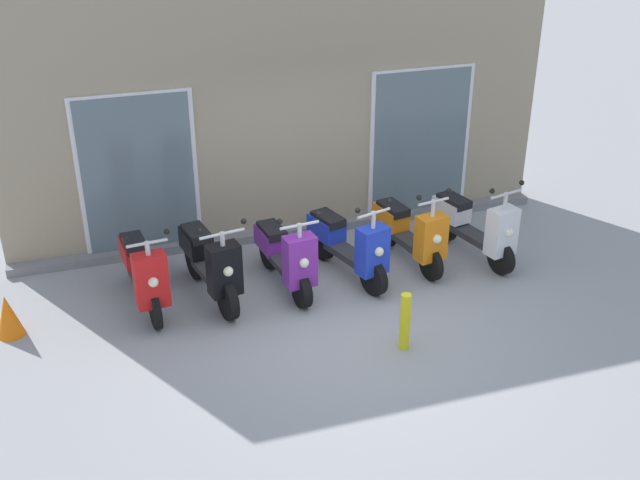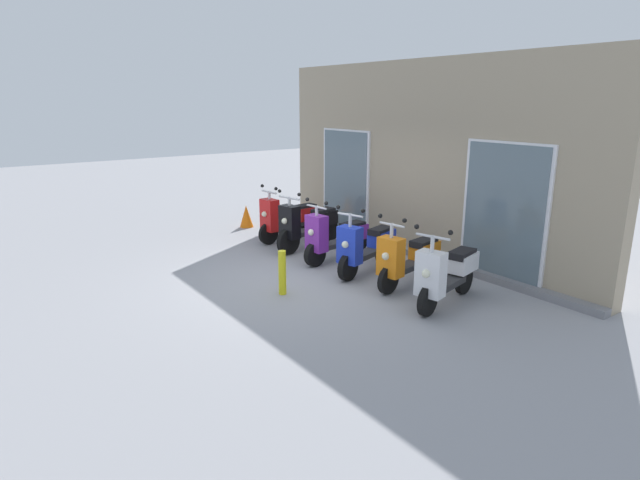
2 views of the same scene
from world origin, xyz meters
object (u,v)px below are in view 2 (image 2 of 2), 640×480
object	(u,v)px
scooter_white	(447,273)
curb_bollard	(282,273)
scooter_blue	(366,246)
scooter_red	(288,217)
scooter_orange	(408,257)
scooter_black	(308,225)
scooter_purple	(335,237)
traffic_cone	(246,216)

from	to	relation	value
scooter_white	curb_bollard	bearing A→B (deg)	-136.02
scooter_blue	scooter_red	bearing A→B (deg)	178.56
scooter_orange	curb_bollard	world-z (taller)	scooter_orange
curb_bollard	scooter_orange	bearing A→B (deg)	64.86
scooter_black	scooter_blue	size ratio (longest dim) A/B	1.04
scooter_red	scooter_white	xyz separation A→B (m)	(4.45, -0.10, -0.00)
scooter_orange	curb_bollard	bearing A→B (deg)	-115.14
scooter_purple	curb_bollard	world-z (taller)	scooter_purple
scooter_red	curb_bollard	distance (m)	3.23
scooter_black	curb_bollard	bearing A→B (deg)	-43.34
scooter_white	curb_bollard	size ratio (longest dim) A/B	2.23
scooter_blue	traffic_cone	size ratio (longest dim) A/B	3.04
scooter_purple	scooter_orange	world-z (taller)	scooter_orange
scooter_purple	traffic_cone	world-z (taller)	scooter_purple
scooter_blue	traffic_cone	world-z (taller)	scooter_blue
scooter_black	scooter_purple	world-z (taller)	scooter_black
scooter_black	traffic_cone	size ratio (longest dim) A/B	3.15
scooter_black	curb_bollard	world-z (taller)	scooter_black
scooter_red	scooter_blue	world-z (taller)	scooter_blue
scooter_blue	curb_bollard	world-z (taller)	scooter_blue
traffic_cone	scooter_purple	bearing A→B (deg)	1.44
scooter_red	scooter_purple	xyz separation A→B (m)	(1.77, -0.08, -0.04)
traffic_cone	scooter_orange	bearing A→B (deg)	2.21
scooter_orange	traffic_cone	xyz separation A→B (m)	(-5.12, -0.20, -0.22)
curb_bollard	scooter_purple	bearing A→B (deg)	117.64
scooter_purple	scooter_white	bearing A→B (deg)	-0.34
scooter_red	scooter_orange	world-z (taller)	scooter_orange
scooter_blue	scooter_orange	world-z (taller)	scooter_blue
scooter_orange	scooter_white	bearing A→B (deg)	-8.07
scooter_red	scooter_blue	bearing A→B (deg)	-1.44
scooter_red	scooter_purple	world-z (taller)	scooter_red
scooter_orange	traffic_cone	world-z (taller)	scooter_orange
scooter_red	scooter_purple	size ratio (longest dim) A/B	1.02
scooter_red	curb_bollard	bearing A→B (deg)	-34.08
scooter_black	curb_bollard	size ratio (longest dim) A/B	2.34
scooter_orange	curb_bollard	xyz separation A→B (m)	(-0.86, -1.84, -0.13)
scooter_purple	scooter_orange	bearing A→B (deg)	3.66
scooter_red	scooter_blue	size ratio (longest dim) A/B	1.00
scooter_black	scooter_white	xyz separation A→B (m)	(3.63, -0.04, -0.00)
scooter_blue	curb_bollard	distance (m)	1.75
scooter_purple	scooter_orange	distance (m)	1.77
curb_bollard	scooter_white	bearing A→B (deg)	43.98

